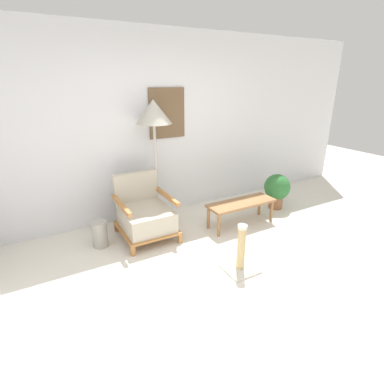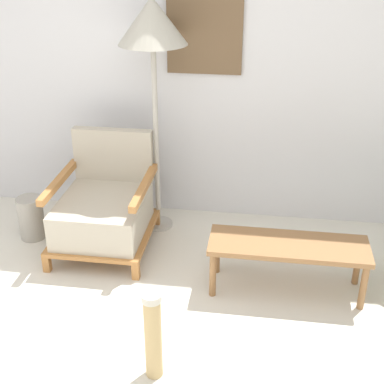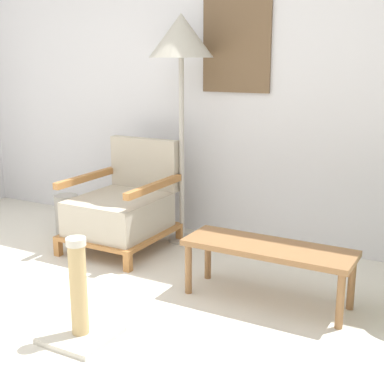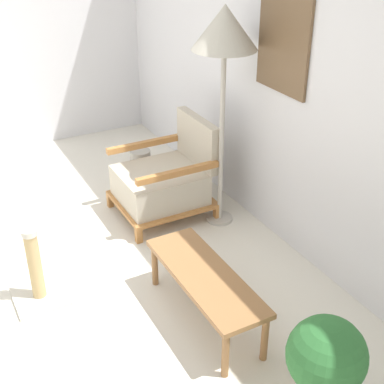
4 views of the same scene
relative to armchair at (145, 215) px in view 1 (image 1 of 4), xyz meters
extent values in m
plane|color=silver|center=(0.42, -1.46, -0.32)|extent=(14.00, 14.00, 0.00)
cube|color=silver|center=(0.42, 0.67, 1.03)|extent=(8.00, 0.06, 2.70)
cube|color=brown|center=(0.66, 0.63, 1.23)|extent=(0.56, 0.02, 0.72)
cube|color=#B2753D|center=(-0.32, -0.39, -0.26)|extent=(0.05, 0.05, 0.12)
cube|color=#B2753D|center=(0.32, -0.39, -0.26)|extent=(0.05, 0.05, 0.12)
cube|color=#B2753D|center=(-0.32, 0.33, -0.26)|extent=(0.05, 0.05, 0.12)
cube|color=#B2753D|center=(0.32, 0.33, -0.26)|extent=(0.05, 0.05, 0.12)
cube|color=#B2753D|center=(0.00, -0.03, -0.18)|extent=(0.69, 0.77, 0.03)
cube|color=#BCB29E|center=(0.00, -0.05, -0.03)|extent=(0.61, 0.67, 0.26)
cube|color=#BCB29E|center=(0.00, 0.32, 0.30)|extent=(0.61, 0.08, 0.41)
cube|color=#B2753D|center=(-0.32, -0.03, 0.22)|extent=(0.05, 0.71, 0.05)
cube|color=#B2753D|center=(0.32, -0.03, 0.22)|extent=(0.05, 0.71, 0.05)
cylinder|color=#B7B2A8|center=(0.33, 0.35, -0.30)|extent=(0.23, 0.23, 0.03)
cylinder|color=#B7B2A8|center=(0.33, 0.35, 0.42)|extent=(0.04, 0.04, 1.43)
cone|color=#B2AD9E|center=(0.33, 0.35, 1.30)|extent=(0.49, 0.49, 0.32)
cube|color=olive|center=(1.34, -0.36, 0.03)|extent=(1.03, 0.35, 0.04)
cylinder|color=olive|center=(0.86, -0.50, -0.15)|extent=(0.04, 0.04, 0.33)
cylinder|color=olive|center=(1.82, -0.50, -0.15)|extent=(0.04, 0.04, 0.33)
cylinder|color=olive|center=(0.86, -0.23, -0.15)|extent=(0.04, 0.04, 0.33)
cylinder|color=olive|center=(1.82, -0.23, -0.15)|extent=(0.04, 0.04, 0.33)
cylinder|color=#9E998E|center=(-0.61, 0.03, -0.15)|extent=(0.20, 0.20, 0.34)
cylinder|color=#935B3D|center=(2.23, -0.16, -0.22)|extent=(0.23, 0.23, 0.19)
sphere|color=#2D6B33|center=(2.23, -0.16, 0.05)|extent=(0.42, 0.42, 0.42)
cube|color=beige|center=(0.64, -1.27, -0.30)|extent=(0.35, 0.35, 0.03)
cylinder|color=tan|center=(0.64, -1.27, -0.04)|extent=(0.09, 0.09, 0.49)
cylinder|color=beige|center=(0.64, -1.27, 0.23)|extent=(0.10, 0.10, 0.04)
camera|label=1|loc=(-1.23, -3.49, 1.70)|focal=28.00mm
camera|label=2|loc=(1.14, -3.35, 1.88)|focal=50.00mm
camera|label=3|loc=(2.40, -3.24, 1.14)|focal=50.00mm
camera|label=4|loc=(3.66, -1.70, 2.11)|focal=50.00mm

